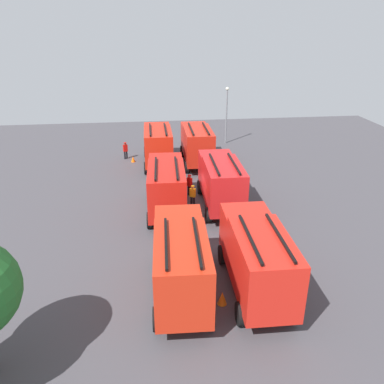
% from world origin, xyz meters
% --- Properties ---
extents(ground_plane, '(56.60, 56.60, 0.00)m').
position_xyz_m(ground_plane, '(0.00, 0.00, 0.00)').
color(ground_plane, '#423F44').
extents(fire_truck_0, '(7.25, 2.86, 3.88)m').
position_xyz_m(fire_truck_0, '(-9.79, -2.04, 2.15)').
color(fire_truck_0, red).
rests_on(fire_truck_0, ground).
extents(fire_truck_1, '(7.25, 2.87, 3.88)m').
position_xyz_m(fire_truck_1, '(0.16, -2.13, 2.15)').
color(fire_truck_1, red).
rests_on(fire_truck_1, ground).
extents(fire_truck_2, '(7.22, 2.81, 3.88)m').
position_xyz_m(fire_truck_2, '(9.84, -1.64, 2.15)').
color(fire_truck_2, red).
rests_on(fire_truck_2, ground).
extents(fire_truck_3, '(7.30, 3.01, 3.88)m').
position_xyz_m(fire_truck_3, '(-9.71, 1.71, 2.15)').
color(fire_truck_3, red).
rests_on(fire_truck_3, ground).
extents(fire_truck_4, '(7.29, 3.00, 3.88)m').
position_xyz_m(fire_truck_4, '(-0.22, 1.86, 2.15)').
color(fire_truck_4, red).
rests_on(fire_truck_4, ground).
extents(fire_truck_5, '(7.22, 2.79, 3.88)m').
position_xyz_m(fire_truck_5, '(10.02, 2.07, 2.15)').
color(fire_truck_5, red).
rests_on(fire_truck_5, ground).
extents(firefighter_0, '(0.48, 0.44, 1.74)m').
position_xyz_m(firefighter_0, '(2.55, -0.10, 0.98)').
color(firefighter_0, black).
rests_on(firefighter_0, ground).
extents(firefighter_1, '(0.31, 0.46, 1.73)m').
position_xyz_m(firefighter_1, '(-4.90, 1.36, 0.97)').
color(firefighter_1, black).
rests_on(firefighter_1, ground).
extents(firefighter_2, '(0.42, 0.48, 1.62)m').
position_xyz_m(firefighter_2, '(0.64, -0.13, 0.90)').
color(firefighter_2, black).
rests_on(firefighter_2, ground).
extents(firefighter_3, '(0.38, 0.48, 1.71)m').
position_xyz_m(firefighter_3, '(12.30, 5.29, 0.96)').
color(firefighter_3, black).
rests_on(firefighter_3, ground).
extents(traffic_cone_0, '(0.48, 0.48, 0.68)m').
position_xyz_m(traffic_cone_0, '(-10.59, -0.23, 0.34)').
color(traffic_cone_0, '#F2600C').
rests_on(traffic_cone_0, ground).
extents(traffic_cone_1, '(0.40, 0.40, 0.57)m').
position_xyz_m(traffic_cone_1, '(11.24, 4.54, 0.29)').
color(traffic_cone_1, '#F2600C').
rests_on(traffic_cone_1, ground).
extents(lamppost, '(0.36, 0.36, 6.27)m').
position_xyz_m(lamppost, '(16.68, -5.87, 3.69)').
color(lamppost, slate).
rests_on(lamppost, ground).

